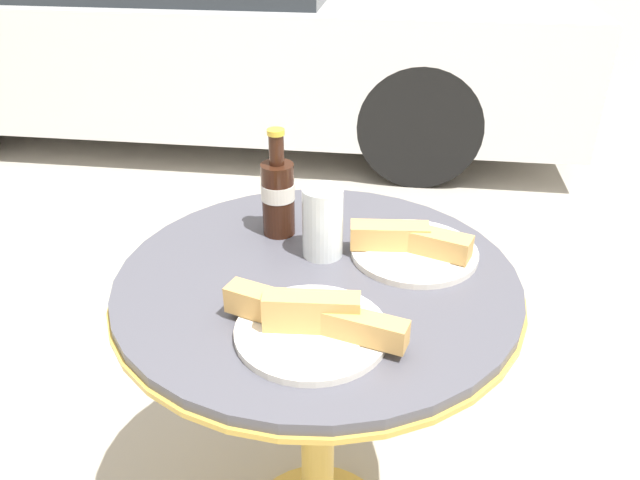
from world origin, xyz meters
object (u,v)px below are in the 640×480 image
object	(u,v)px
bistro_table	(317,338)
lunch_plate_far	(413,247)
cola_bottle_left	(278,194)
lunch_plate_near	(311,322)
drinking_glass	(321,225)
parked_car	(194,26)

from	to	relation	value
bistro_table	lunch_plate_far	distance (m)	0.25
cola_bottle_left	lunch_plate_near	bearing A→B (deg)	-70.31
drinking_glass	parked_car	world-z (taller)	parked_car
lunch_plate_far	parked_car	xyz separation A→B (m)	(-1.31, 2.70, -0.15)
drinking_glass	lunch_plate_far	world-z (taller)	drinking_glass
cola_bottle_left	lunch_plate_far	world-z (taller)	cola_bottle_left
drinking_glass	cola_bottle_left	bearing A→B (deg)	142.43
cola_bottle_left	drinking_glass	size ratio (longest dim) A/B	1.60
bistro_table	drinking_glass	xyz separation A→B (m)	(-0.00, 0.07, 0.20)
parked_car	lunch_plate_near	bearing A→B (deg)	-68.68
bistro_table	cola_bottle_left	size ratio (longest dim) A/B	3.39
bistro_table	lunch_plate_near	size ratio (longest dim) A/B	2.49
parked_car	drinking_glass	bearing A→B (deg)	-67.32
bistro_table	lunch_plate_far	bearing A→B (deg)	28.33
cola_bottle_left	lunch_plate_far	xyz separation A→B (m)	(0.26, -0.05, -0.07)
drinking_glass	lunch_plate_near	size ratio (longest dim) A/B	0.46
cola_bottle_left	bistro_table	bearing A→B (deg)	-55.86
lunch_plate_near	lunch_plate_far	xyz separation A→B (m)	(0.15, 0.26, -0.00)
cola_bottle_left	drinking_glass	bearing A→B (deg)	-37.57
cola_bottle_left	parked_car	xyz separation A→B (m)	(-1.04, 2.65, -0.22)
lunch_plate_far	lunch_plate_near	bearing A→B (deg)	-120.32
lunch_plate_near	cola_bottle_left	bearing A→B (deg)	109.69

